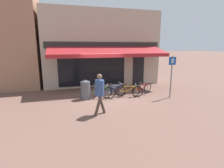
{
  "coord_description": "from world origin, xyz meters",
  "views": [
    {
      "loc": [
        -2.36,
        -9.69,
        2.93
      ],
      "look_at": [
        0.04,
        -1.4,
        1.05
      ],
      "focal_mm": 28.0,
      "sensor_mm": 36.0,
      "label": 1
    }
  ],
  "objects_px": {
    "bicycle_orange": "(129,91)",
    "parking_sign": "(172,72)",
    "litter_bin": "(85,89)",
    "pedestrian_adult": "(100,90)",
    "bicycle_blue": "(114,91)",
    "bicycle_red": "(142,89)",
    "bicycle_green": "(100,92)"
  },
  "relations": [
    {
      "from": "pedestrian_adult",
      "to": "litter_bin",
      "type": "xyz_separation_m",
      "value": [
        -0.29,
        2.48,
        -0.55
      ]
    },
    {
      "from": "litter_bin",
      "to": "parking_sign",
      "type": "xyz_separation_m",
      "value": [
        4.75,
        -1.08,
        0.92
      ]
    },
    {
      "from": "bicycle_red",
      "to": "pedestrian_adult",
      "type": "distance_m",
      "value": 4.0
    },
    {
      "from": "bicycle_orange",
      "to": "litter_bin",
      "type": "height_order",
      "value": "litter_bin"
    },
    {
      "from": "bicycle_green",
      "to": "bicycle_blue",
      "type": "xyz_separation_m",
      "value": [
        0.88,
        0.12,
        -0.01
      ]
    },
    {
      "from": "bicycle_green",
      "to": "parking_sign",
      "type": "distance_m",
      "value": 4.2
    },
    {
      "from": "bicycle_green",
      "to": "pedestrian_adult",
      "type": "bearing_deg",
      "value": -78.98
    },
    {
      "from": "bicycle_blue",
      "to": "bicycle_orange",
      "type": "distance_m",
      "value": 0.85
    },
    {
      "from": "bicycle_green",
      "to": "parking_sign",
      "type": "bearing_deg",
      "value": 10.59
    },
    {
      "from": "bicycle_green",
      "to": "parking_sign",
      "type": "relative_size",
      "value": 0.67
    },
    {
      "from": "bicycle_orange",
      "to": "bicycle_green",
      "type": "bearing_deg",
      "value": -162.83
    },
    {
      "from": "litter_bin",
      "to": "parking_sign",
      "type": "relative_size",
      "value": 0.46
    },
    {
      "from": "pedestrian_adult",
      "to": "litter_bin",
      "type": "height_order",
      "value": "pedestrian_adult"
    },
    {
      "from": "bicycle_blue",
      "to": "parking_sign",
      "type": "bearing_deg",
      "value": -33.14
    },
    {
      "from": "bicycle_orange",
      "to": "parking_sign",
      "type": "bearing_deg",
      "value": -0.81
    },
    {
      "from": "bicycle_blue",
      "to": "litter_bin",
      "type": "xyz_separation_m",
      "value": [
        -1.68,
        0.05,
        0.19
      ]
    },
    {
      "from": "parking_sign",
      "to": "bicycle_red",
      "type": "bearing_deg",
      "value": 143.62
    },
    {
      "from": "bicycle_orange",
      "to": "pedestrian_adult",
      "type": "relative_size",
      "value": 0.86
    },
    {
      "from": "pedestrian_adult",
      "to": "parking_sign",
      "type": "height_order",
      "value": "parking_sign"
    },
    {
      "from": "bicycle_blue",
      "to": "pedestrian_adult",
      "type": "bearing_deg",
      "value": -134.45
    },
    {
      "from": "litter_bin",
      "to": "bicycle_orange",
      "type": "bearing_deg",
      "value": -5.74
    },
    {
      "from": "bicycle_blue",
      "to": "bicycle_red",
      "type": "bearing_deg",
      "value": -16.65
    },
    {
      "from": "bicycle_blue",
      "to": "litter_bin",
      "type": "bearing_deg",
      "value": 163.58
    },
    {
      "from": "bicycle_green",
      "to": "parking_sign",
      "type": "xyz_separation_m",
      "value": [
        3.95,
        -0.91,
        1.09
      ]
    },
    {
      "from": "pedestrian_adult",
      "to": "bicycle_orange",
      "type": "bearing_deg",
      "value": 38.81
    },
    {
      "from": "bicycle_red",
      "to": "litter_bin",
      "type": "bearing_deg",
      "value": 152.4
    },
    {
      "from": "bicycle_red",
      "to": "parking_sign",
      "type": "height_order",
      "value": "parking_sign"
    },
    {
      "from": "bicycle_orange",
      "to": "parking_sign",
      "type": "height_order",
      "value": "parking_sign"
    },
    {
      "from": "litter_bin",
      "to": "bicycle_blue",
      "type": "bearing_deg",
      "value": -1.86
    },
    {
      "from": "pedestrian_adult",
      "to": "parking_sign",
      "type": "bearing_deg",
      "value": 11.1
    },
    {
      "from": "litter_bin",
      "to": "parking_sign",
      "type": "height_order",
      "value": "parking_sign"
    },
    {
      "from": "bicycle_green",
      "to": "bicycle_orange",
      "type": "xyz_separation_m",
      "value": [
        1.71,
        -0.07,
        -0.02
      ]
    }
  ]
}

